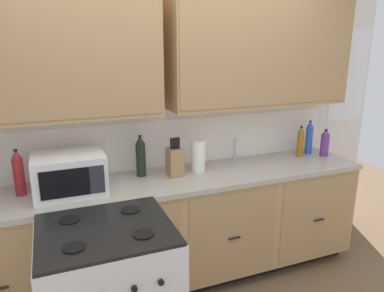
{
  "coord_description": "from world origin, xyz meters",
  "views": [
    {
      "loc": [
        -0.83,
        -2.23,
        1.94
      ],
      "look_at": [
        0.17,
        0.27,
        1.18
      ],
      "focal_mm": 34.06,
      "sensor_mm": 36.0,
      "label": 1
    }
  ],
  "objects_px": {
    "paper_towel_roll": "(198,156)",
    "bottle_dark": "(141,156)",
    "bottle_blue": "(309,138)",
    "bottle_amber": "(300,142)",
    "microwave": "(69,174)",
    "knife_block": "(175,161)",
    "bottle_red": "(19,173)",
    "bottle_violet": "(325,143)"
  },
  "relations": [
    {
      "from": "microwave",
      "to": "bottle_blue",
      "type": "height_order",
      "value": "bottle_blue"
    },
    {
      "from": "knife_block",
      "to": "bottle_dark",
      "type": "height_order",
      "value": "bottle_dark"
    },
    {
      "from": "microwave",
      "to": "knife_block",
      "type": "distance_m",
      "value": 0.8
    },
    {
      "from": "bottle_blue",
      "to": "knife_block",
      "type": "bearing_deg",
      "value": -176.15
    },
    {
      "from": "paper_towel_roll",
      "to": "bottle_dark",
      "type": "relative_size",
      "value": 0.79
    },
    {
      "from": "knife_block",
      "to": "bottle_violet",
      "type": "bearing_deg",
      "value": -0.77
    },
    {
      "from": "microwave",
      "to": "bottle_amber",
      "type": "bearing_deg",
      "value": 3.39
    },
    {
      "from": "knife_block",
      "to": "bottle_red",
      "type": "xyz_separation_m",
      "value": [
        -1.12,
        0.03,
        0.04
      ]
    },
    {
      "from": "bottle_blue",
      "to": "bottle_violet",
      "type": "bearing_deg",
      "value": -50.36
    },
    {
      "from": "bottle_red",
      "to": "bottle_amber",
      "type": "relative_size",
      "value": 1.16
    },
    {
      "from": "paper_towel_roll",
      "to": "bottle_violet",
      "type": "distance_m",
      "value": 1.26
    },
    {
      "from": "microwave",
      "to": "bottle_dark",
      "type": "xyz_separation_m",
      "value": [
        0.54,
        0.15,
        0.02
      ]
    },
    {
      "from": "bottle_red",
      "to": "bottle_dark",
      "type": "bearing_deg",
      "value": 3.85
    },
    {
      "from": "knife_block",
      "to": "bottle_amber",
      "type": "xyz_separation_m",
      "value": [
        1.25,
        0.06,
        0.02
      ]
    },
    {
      "from": "paper_towel_roll",
      "to": "microwave",
      "type": "bearing_deg",
      "value": -175.64
    },
    {
      "from": "knife_block",
      "to": "bottle_red",
      "type": "height_order",
      "value": "bottle_red"
    },
    {
      "from": "paper_towel_roll",
      "to": "bottle_blue",
      "type": "height_order",
      "value": "bottle_blue"
    },
    {
      "from": "bottle_violet",
      "to": "bottle_blue",
      "type": "distance_m",
      "value": 0.15
    },
    {
      "from": "knife_block",
      "to": "bottle_blue",
      "type": "relative_size",
      "value": 0.97
    },
    {
      "from": "knife_block",
      "to": "bottle_violet",
      "type": "height_order",
      "value": "knife_block"
    },
    {
      "from": "bottle_dark",
      "to": "bottle_amber",
      "type": "bearing_deg",
      "value": -1.18
    },
    {
      "from": "bottle_violet",
      "to": "bottle_red",
      "type": "height_order",
      "value": "bottle_red"
    },
    {
      "from": "paper_towel_roll",
      "to": "bottle_blue",
      "type": "bearing_deg",
      "value": 3.81
    },
    {
      "from": "paper_towel_roll",
      "to": "bottle_amber",
      "type": "bearing_deg",
      "value": 2.45
    },
    {
      "from": "knife_block",
      "to": "bottle_amber",
      "type": "height_order",
      "value": "knife_block"
    },
    {
      "from": "bottle_dark",
      "to": "bottle_amber",
      "type": "distance_m",
      "value": 1.5
    },
    {
      "from": "bottle_blue",
      "to": "bottle_amber",
      "type": "relative_size",
      "value": 1.12
    },
    {
      "from": "microwave",
      "to": "paper_towel_roll",
      "type": "distance_m",
      "value": 1.0
    },
    {
      "from": "bottle_blue",
      "to": "microwave",
      "type": "bearing_deg",
      "value": -175.93
    },
    {
      "from": "microwave",
      "to": "paper_towel_roll",
      "type": "height_order",
      "value": "microwave"
    },
    {
      "from": "microwave",
      "to": "knife_block",
      "type": "bearing_deg",
      "value": 4.44
    },
    {
      "from": "bottle_violet",
      "to": "bottle_dark",
      "type": "bearing_deg",
      "value": 176.34
    },
    {
      "from": "bottle_red",
      "to": "bottle_amber",
      "type": "xyz_separation_m",
      "value": [
        2.36,
        0.03,
        -0.02
      ]
    },
    {
      "from": "microwave",
      "to": "bottle_red",
      "type": "bearing_deg",
      "value": 163.92
    },
    {
      "from": "bottle_violet",
      "to": "bottle_blue",
      "type": "xyz_separation_m",
      "value": [
        -0.09,
        0.11,
        0.03
      ]
    },
    {
      "from": "bottle_blue",
      "to": "paper_towel_roll",
      "type": "bearing_deg",
      "value": -176.19
    },
    {
      "from": "knife_block",
      "to": "bottle_dark",
      "type": "xyz_separation_m",
      "value": [
        -0.25,
        0.09,
        0.05
      ]
    },
    {
      "from": "microwave",
      "to": "bottle_blue",
      "type": "xyz_separation_m",
      "value": [
        2.16,
        0.15,
        0.02
      ]
    },
    {
      "from": "bottle_amber",
      "to": "knife_block",
      "type": "bearing_deg",
      "value": -177.29
    },
    {
      "from": "bottle_amber",
      "to": "bottle_blue",
      "type": "bearing_deg",
      "value": 14.91
    },
    {
      "from": "paper_towel_roll",
      "to": "bottle_dark",
      "type": "distance_m",
      "value": 0.46
    },
    {
      "from": "paper_towel_roll",
      "to": "bottle_blue",
      "type": "xyz_separation_m",
      "value": [
        1.17,
        0.08,
        0.03
      ]
    }
  ]
}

